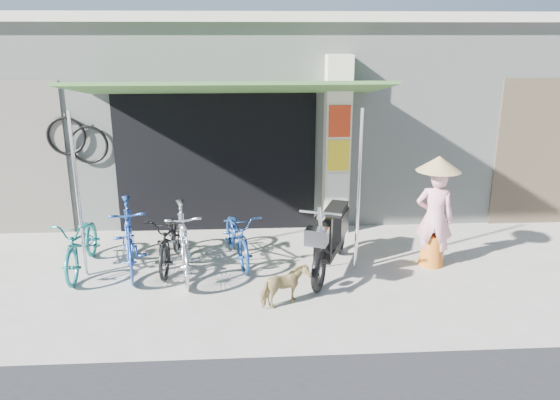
{
  "coord_description": "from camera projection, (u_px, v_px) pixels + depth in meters",
  "views": [
    {
      "loc": [
        -0.66,
        -6.58,
        3.32
      ],
      "look_at": [
        -0.2,
        1.0,
        1.0
      ],
      "focal_mm": 35.0,
      "sensor_mm": 36.0,
      "label": 1
    }
  ],
  "objects": [
    {
      "name": "ground",
      "position": [
        299.0,
        293.0,
        7.29
      ],
      "size": [
        80.0,
        80.0,
        0.0
      ],
      "primitive_type": "plane",
      "color": "#B0A99F",
      "rests_on": "ground"
    },
    {
      "name": "bicycle_shop",
      "position": [
        278.0,
        106.0,
        11.61
      ],
      "size": [
        12.3,
        5.3,
        3.66
      ],
      "color": "#9FA59D",
      "rests_on": "ground"
    },
    {
      "name": "shop_pillar",
      "position": [
        337.0,
        146.0,
        9.24
      ],
      "size": [
        0.42,
        0.44,
        3.0
      ],
      "color": "beige",
      "rests_on": "ground"
    },
    {
      "name": "awning",
      "position": [
        230.0,
        91.0,
        8.06
      ],
      "size": [
        4.6,
        1.88,
        2.72
      ],
      "color": "#3A662D",
      "rests_on": "ground"
    },
    {
      "name": "bike_teal",
      "position": [
        82.0,
        243.0,
        7.87
      ],
      "size": [
        0.6,
        1.63,
        0.85
      ],
      "primitive_type": "imported",
      "rotation": [
        0.0,
        0.0,
        0.03
      ],
      "color": "#19736F",
      "rests_on": "ground"
    },
    {
      "name": "bike_blue",
      "position": [
        129.0,
        237.0,
        7.85
      ],
      "size": [
        0.86,
        1.8,
        1.04
      ],
      "primitive_type": "imported",
      "rotation": [
        0.0,
        0.0,
        0.22
      ],
      "color": "navy",
      "rests_on": "ground"
    },
    {
      "name": "bike_black",
      "position": [
        171.0,
        239.0,
        8.05
      ],
      "size": [
        0.62,
        1.62,
        0.84
      ],
      "primitive_type": "imported",
      "rotation": [
        0.0,
        0.0,
        -0.04
      ],
      "color": "black",
      "rests_on": "ground"
    },
    {
      "name": "bike_silver",
      "position": [
        183.0,
        241.0,
        7.72
      ],
      "size": [
        0.76,
        1.77,
        1.03
      ],
      "primitive_type": "imported",
      "rotation": [
        0.0,
        0.0,
        0.17
      ],
      "color": "silver",
      "rests_on": "ground"
    },
    {
      "name": "bike_navy",
      "position": [
        238.0,
        235.0,
        8.22
      ],
      "size": [
        0.87,
        1.64,
        0.82
      ],
      "primitive_type": "imported",
      "rotation": [
        0.0,
        0.0,
        0.22
      ],
      "color": "navy",
      "rests_on": "ground"
    },
    {
      "name": "street_dog",
      "position": [
        285.0,
        287.0,
        6.87
      ],
      "size": [
        0.7,
        0.56,
        0.54
      ],
      "primitive_type": "imported",
      "rotation": [
        0.0,
        0.0,
        2.08
      ],
      "color": "#A77858",
      "rests_on": "ground"
    },
    {
      "name": "moped",
      "position": [
        331.0,
        237.0,
        7.89
      ],
      "size": [
        0.9,
        1.9,
        1.12
      ],
      "rotation": [
        0.0,
        0.0,
        -0.36
      ],
      "color": "black",
      "rests_on": "ground"
    },
    {
      "name": "nun",
      "position": [
        435.0,
        212.0,
        7.95
      ],
      "size": [
        0.64,
        0.64,
        1.66
      ],
      "rotation": [
        0.0,
        0.0,
        2.87
      ],
      "color": "pink",
      "rests_on": "ground"
    }
  ]
}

